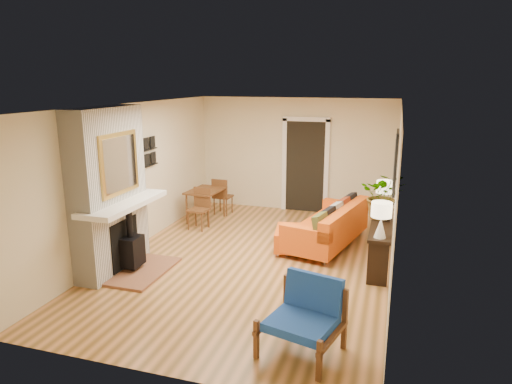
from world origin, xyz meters
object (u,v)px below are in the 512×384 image
sofa (331,226)px  blue_chair (306,312)px  lamp_near (381,216)px  lamp_far (385,192)px  console_table (381,231)px  dining_table (208,196)px  houseplant (383,196)px  ottoman (298,238)px

sofa → blue_chair: size_ratio=2.33×
lamp_near → lamp_far: same height
sofa → lamp_far: (0.91, 0.10, 0.70)m
blue_chair → console_table: (0.70, 2.77, 0.12)m
dining_table → houseplant: bearing=-17.5°
blue_chair → houseplant: houseplant is taller
ottoman → houseplant: (1.41, 0.05, 0.89)m
dining_table → lamp_near: lamp_near is taller
lamp_far → sofa: bearing=-173.6°
lamp_near → console_table: bearing=90.0°
sofa → console_table: size_ratio=1.22×
dining_table → console_table: bearing=-20.8°
console_table → dining_table: bearing=159.2°
sofa → lamp_near: size_ratio=4.19×
ottoman → blue_chair: 3.06m
ottoman → console_table: size_ratio=0.49×
lamp_near → sofa: bearing=122.9°
console_table → houseplant: (-0.01, 0.24, 0.55)m
console_table → lamp_near: 0.89m
ottoman → sofa: bearing=41.9°
blue_chair → sofa: bearing=93.4°
blue_chair → dining_table: blue_chair is taller
dining_table → console_table: size_ratio=0.85×
dining_table → houseplant: size_ratio=1.98×
sofa → blue_chair: 3.43m
sofa → lamp_far: bearing=6.4°
lamp_far → houseplant: 0.51m
houseplant → ottoman: bearing=-177.9°
blue_chair → houseplant: (0.69, 3.02, 0.67)m
ottoman → dining_table: (-2.23, 1.20, 0.32)m
houseplant → dining_table: bearing=162.5°
ottoman → console_table: bearing=-7.7°
sofa → console_table: 1.14m
dining_table → console_table: (3.65, -1.39, 0.03)m
lamp_near → ottoman: bearing=146.6°
dining_table → lamp_far: 3.74m
blue_chair → lamp_far: size_ratio=1.80×
sofa → ottoman: (-0.51, -0.46, -0.13)m
blue_chair → lamp_far: lamp_far is taller
ottoman → lamp_near: (1.42, -0.94, 0.83)m
lamp_far → lamp_near: bearing=-90.0°
ottoman → lamp_far: lamp_far is taller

